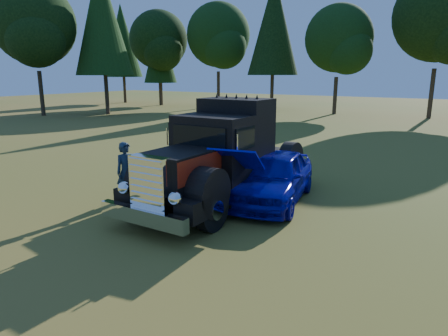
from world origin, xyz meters
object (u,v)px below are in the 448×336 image
diamond_t_truck (221,159)px  spectator_far (176,168)px  hotrod_coupe (274,177)px  spectator_near (127,172)px  distant_teal_car (248,108)px

diamond_t_truck → spectator_far: diamond_t_truck is taller
hotrod_coupe → spectator_far: 3.08m
spectator_near → hotrod_coupe: bearing=-37.7°
distant_teal_car → spectator_near: bearing=-47.5°
hotrod_coupe → spectator_near: hotrod_coupe is taller
diamond_t_truck → spectator_near: (-2.37, -1.46, -0.39)m
hotrod_coupe → distant_teal_car: (-12.62, 21.46, -0.03)m
hotrod_coupe → spectator_near: 4.36m
distant_teal_car → hotrod_coupe: bearing=-37.6°
spectator_near → diamond_t_truck: bearing=-37.8°
distant_teal_car → diamond_t_truck: bearing=-41.2°
spectator_near → spectator_far: 1.55m
diamond_t_truck → hotrod_coupe: diamond_t_truck is taller
spectator_far → spectator_near: bearing=-157.9°
spectator_far → distant_teal_car: size_ratio=0.39×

